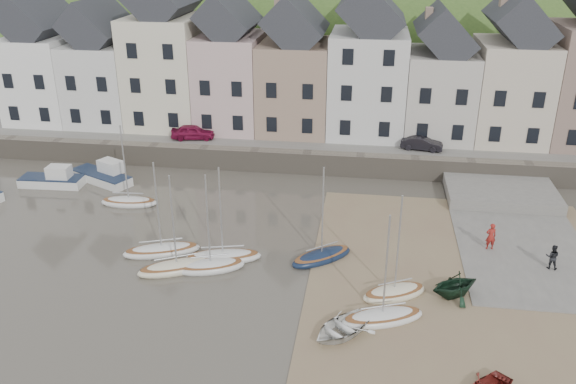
% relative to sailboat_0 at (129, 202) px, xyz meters
% --- Properties ---
extents(ground, '(160.00, 160.00, 0.00)m').
position_rel_sailboat_0_xyz_m(ground, '(12.20, -8.75, -0.26)').
color(ground, '#4D473C').
rests_on(ground, ground).
extents(quay_land, '(90.00, 30.00, 1.50)m').
position_rel_sailboat_0_xyz_m(quay_land, '(12.20, 23.25, 0.49)').
color(quay_land, '#3D5B24').
rests_on(quay_land, ground).
extents(quay_street, '(70.00, 7.00, 0.10)m').
position_rel_sailboat_0_xyz_m(quay_street, '(12.20, 11.75, 1.29)').
color(quay_street, slate).
rests_on(quay_street, quay_land).
extents(seawall, '(70.00, 1.20, 1.80)m').
position_rel_sailboat_0_xyz_m(seawall, '(12.20, 8.25, 0.64)').
color(seawall, slate).
rests_on(seawall, ground).
extents(beach, '(18.00, 26.00, 0.06)m').
position_rel_sailboat_0_xyz_m(beach, '(23.20, -8.75, -0.23)').
color(beach, '#80674E').
rests_on(beach, ground).
extents(slipway, '(8.00, 18.00, 0.12)m').
position_rel_sailboat_0_xyz_m(slipway, '(27.20, -0.75, -0.20)').
color(slipway, slate).
rests_on(slipway, ground).
extents(hillside, '(134.40, 84.00, 84.00)m').
position_rel_sailboat_0_xyz_m(hillside, '(7.20, 51.25, -18.26)').
color(hillside, '#3D5B24').
rests_on(hillside, ground).
extents(townhouse_terrace, '(61.05, 8.00, 13.93)m').
position_rel_sailboat_0_xyz_m(townhouse_terrace, '(13.96, 15.25, 7.06)').
color(townhouse_terrace, white).
rests_on(townhouse_terrace, quay_land).
extents(sailboat_0, '(4.28, 1.82, 6.32)m').
position_rel_sailboat_0_xyz_m(sailboat_0, '(0.00, 0.00, 0.00)').
color(sailboat_0, silver).
rests_on(sailboat_0, ground).
extents(sailboat_1, '(4.99, 3.08, 6.32)m').
position_rel_sailboat_0_xyz_m(sailboat_1, '(4.81, -6.60, -0.00)').
color(sailboat_1, silver).
rests_on(sailboat_1, ground).
extents(sailboat_2, '(4.84, 3.48, 6.32)m').
position_rel_sailboat_0_xyz_m(sailboat_2, '(6.38, -8.42, -0.00)').
color(sailboat_2, beige).
rests_on(sailboat_2, ground).
extents(sailboat_3, '(4.36, 2.83, 6.32)m').
position_rel_sailboat_0_xyz_m(sailboat_3, '(8.32, -8.04, 0.00)').
color(sailboat_3, silver).
rests_on(sailboat_3, ground).
extents(sailboat_4, '(4.92, 2.60, 6.32)m').
position_rel_sailboat_0_xyz_m(sailboat_4, '(8.78, -6.83, -0.00)').
color(sailboat_4, silver).
rests_on(sailboat_4, ground).
extents(sailboat_5, '(4.18, 3.84, 6.32)m').
position_rel_sailboat_0_xyz_m(sailboat_5, '(14.74, -5.94, -0.00)').
color(sailboat_5, '#12203A').
rests_on(sailboat_5, ground).
extents(sailboat_6, '(4.68, 3.03, 6.32)m').
position_rel_sailboat_0_xyz_m(sailboat_6, '(18.41, -11.72, -0.00)').
color(sailboat_6, silver).
rests_on(sailboat_6, ground).
extents(sailboat_7, '(4.03, 3.08, 6.32)m').
position_rel_sailboat_0_xyz_m(sailboat_7, '(19.06, -9.33, 0.00)').
color(sailboat_7, beige).
rests_on(sailboat_7, ground).
extents(motorboat_0, '(5.01, 1.98, 1.70)m').
position_rel_sailboat_0_xyz_m(motorboat_0, '(-7.21, 2.57, 0.32)').
color(motorboat_0, silver).
rests_on(motorboat_0, ground).
extents(motorboat_2, '(5.77, 4.00, 1.70)m').
position_rel_sailboat_0_xyz_m(motorboat_2, '(-3.73, 4.00, 0.32)').
color(motorboat_2, silver).
rests_on(motorboat_2, ground).
extents(rowboat_white, '(4.16, 4.26, 0.72)m').
position_rel_sailboat_0_xyz_m(rowboat_white, '(16.39, -13.13, 0.16)').
color(rowboat_white, white).
rests_on(rowboat_white, beach).
extents(rowboat_green, '(3.73, 3.59, 1.51)m').
position_rel_sailboat_0_xyz_m(rowboat_green, '(22.30, -8.91, 0.55)').
color(rowboat_green, black).
rests_on(rowboat_green, beach).
extents(person_red, '(0.70, 0.52, 1.76)m').
position_rel_sailboat_0_xyz_m(person_red, '(25.08, -3.23, 0.74)').
color(person_red, maroon).
rests_on(person_red, slipway).
extents(person_dark, '(0.86, 0.74, 1.54)m').
position_rel_sailboat_0_xyz_m(person_dark, '(28.29, -5.15, 0.63)').
color(person_dark, black).
rests_on(person_dark, slipway).
extents(car_left, '(3.99, 2.13, 1.29)m').
position_rel_sailboat_0_xyz_m(car_left, '(1.78, 10.75, 1.98)').
color(car_left, maroon).
rests_on(car_left, quay_street).
extents(car_right, '(3.59, 1.71, 1.13)m').
position_rel_sailboat_0_xyz_m(car_right, '(21.58, 10.75, 1.90)').
color(car_right, black).
rests_on(car_right, quay_street).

